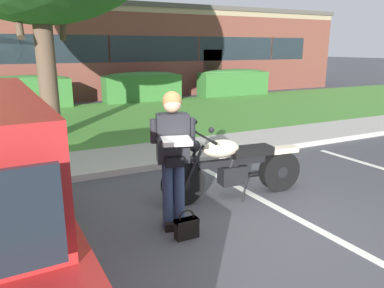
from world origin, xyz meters
name	(u,v)px	position (x,y,z in m)	size (l,w,h in m)	color
ground_plane	(253,232)	(0.00, 0.00, 0.00)	(140.00, 140.00, 0.00)	#424247
curb_strip	(164,164)	(0.00, 2.85, 0.06)	(60.00, 0.20, 0.12)	#ADA89E
concrete_walk	(149,154)	(0.00, 3.70, 0.04)	(60.00, 1.50, 0.08)	#ADA89E
grass_lawn	(102,120)	(0.00, 7.91, 0.03)	(60.00, 6.92, 0.06)	#478433
stall_stripe_0	(64,270)	(-2.19, 0.20, 0.00)	(0.12, 4.40, 0.01)	silver
stall_stripe_1	(289,214)	(0.74, 0.20, 0.00)	(0.12, 4.40, 0.01)	silver
motorcycle	(239,166)	(0.48, 1.05, 0.48)	(2.24, 0.82, 1.18)	black
rider_person	(173,150)	(-0.81, 0.55, 1.01)	(0.54, 0.64, 1.70)	black
handbag	(187,227)	(-0.78, 0.25, 0.14)	(0.28, 0.13, 0.36)	black
hedge_center_left	(25,92)	(-1.92, 11.23, 0.65)	(3.12, 0.90, 1.24)	#336B2D
hedge_center_right	(142,86)	(2.47, 11.23, 0.65)	(3.15, 0.90, 1.24)	#336B2D
hedge_right	(233,82)	(6.87, 11.23, 0.65)	(3.32, 0.90, 1.24)	#336B2D
brick_building	(83,50)	(1.49, 18.17, 2.04)	(25.01, 11.64, 4.08)	brown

